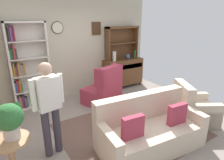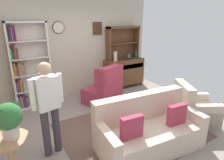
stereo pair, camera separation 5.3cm
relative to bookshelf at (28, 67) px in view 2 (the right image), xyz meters
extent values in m
cube|color=gray|center=(1.23, -1.95, -1.04)|extent=(5.40, 4.60, 0.02)
cube|color=#BCB299|center=(1.23, 0.18, 0.37)|extent=(5.00, 0.06, 2.80)
cylinder|color=beige|center=(0.88, 0.14, 0.90)|extent=(0.28, 0.03, 0.28)
torus|color=#382314|center=(0.88, 0.14, 0.90)|extent=(0.31, 0.02, 0.31)
cube|color=#422816|center=(2.01, 0.13, 0.85)|extent=(0.28, 0.03, 0.36)
cube|color=brown|center=(1.43, -2.25, -1.02)|extent=(2.64, 2.17, 0.01)
cube|color=silver|center=(-0.36, -0.02, 0.02)|extent=(0.04, 0.30, 2.10)
cube|color=silver|center=(0.50, -0.02, 0.02)|extent=(0.04, 0.30, 2.10)
cube|color=silver|center=(0.07, -0.02, 1.05)|extent=(0.90, 0.30, 0.04)
cube|color=silver|center=(0.07, -0.02, -1.01)|extent=(0.90, 0.30, 0.04)
cube|color=silver|center=(0.07, 0.13, 0.02)|extent=(0.90, 0.01, 2.10)
cube|color=silver|center=(0.07, -0.02, -0.58)|extent=(0.86, 0.30, 0.02)
cube|color=#723F7F|center=(-0.31, -0.04, -0.85)|extent=(0.04, 0.15, 0.26)
cube|color=gray|center=(-0.27, -0.04, -0.82)|extent=(0.02, 0.18, 0.31)
cube|color=#CC7233|center=(-0.24, -0.04, -0.84)|extent=(0.02, 0.17, 0.28)
cube|color=#723F7F|center=(-0.20, -0.04, -0.82)|extent=(0.04, 0.13, 0.31)
cube|color=#723F7F|center=(-0.16, -0.04, -0.85)|extent=(0.03, 0.24, 0.26)
cube|color=#337247|center=(-0.12, -0.04, -0.86)|extent=(0.04, 0.13, 0.24)
cube|color=silver|center=(0.07, -0.02, -0.18)|extent=(0.86, 0.30, 0.02)
cube|color=#284C8C|center=(-0.31, -0.04, -0.45)|extent=(0.04, 0.14, 0.26)
cube|color=#B22D33|center=(-0.27, -0.04, -0.42)|extent=(0.03, 0.14, 0.30)
cube|color=#CC7233|center=(-0.22, -0.04, -0.42)|extent=(0.04, 0.17, 0.30)
cube|color=#337247|center=(-0.18, -0.04, -0.46)|extent=(0.02, 0.21, 0.22)
cube|color=silver|center=(0.07, -0.02, 0.22)|extent=(0.86, 0.30, 0.02)
cube|color=#CC7233|center=(-0.32, -0.04, -0.05)|extent=(0.02, 0.14, 0.24)
cube|color=gold|center=(-0.29, -0.04, -0.02)|extent=(0.03, 0.17, 0.30)
cube|color=#CC7233|center=(-0.25, -0.04, -0.05)|extent=(0.03, 0.12, 0.23)
cube|color=#723F7F|center=(-0.22, -0.04, -0.03)|extent=(0.02, 0.23, 0.29)
cube|color=gold|center=(-0.19, -0.04, -0.01)|extent=(0.03, 0.18, 0.32)
cube|color=gray|center=(-0.14, -0.04, -0.04)|extent=(0.04, 0.16, 0.26)
cube|color=gray|center=(-0.11, -0.04, -0.04)|extent=(0.03, 0.19, 0.25)
cube|color=#CC7233|center=(-0.07, -0.04, -0.03)|extent=(0.03, 0.17, 0.27)
cube|color=silver|center=(0.07, -0.02, 0.63)|extent=(0.86, 0.30, 0.02)
cube|color=#337247|center=(-0.32, -0.04, 0.35)|extent=(0.04, 0.15, 0.23)
cube|color=#337247|center=(-0.27, -0.04, 0.36)|extent=(0.03, 0.11, 0.26)
cube|color=#B22D33|center=(-0.23, -0.04, 0.40)|extent=(0.03, 0.21, 0.33)
cube|color=#3F3833|center=(-0.19, -0.04, 0.35)|extent=(0.04, 0.10, 0.23)
cube|color=#3F3833|center=(-0.32, -0.04, 0.76)|extent=(0.04, 0.12, 0.25)
cube|color=#3F3833|center=(-0.28, -0.04, 0.80)|extent=(0.03, 0.19, 0.32)
cube|color=#723F7F|center=(-0.24, -0.04, 0.79)|extent=(0.03, 0.22, 0.31)
cube|color=#723F7F|center=(-0.20, -0.04, 0.80)|extent=(0.03, 0.11, 0.33)
cube|color=#B22D33|center=(-0.17, -0.04, 0.81)|extent=(0.02, 0.19, 0.35)
cube|color=brown|center=(2.83, -0.09, -0.52)|extent=(1.30, 0.45, 0.82)
cube|color=brown|center=(2.23, -0.26, -0.98)|extent=(0.06, 0.06, 0.10)
cube|color=brown|center=(3.43, -0.26, -0.98)|extent=(0.06, 0.06, 0.10)
cube|color=brown|center=(2.23, 0.09, -0.98)|extent=(0.06, 0.06, 0.10)
cube|color=brown|center=(3.43, 0.09, -0.98)|extent=(0.06, 0.06, 0.10)
cube|color=#492C18|center=(2.83, -0.31, -0.31)|extent=(1.20, 0.01, 0.14)
cube|color=brown|center=(2.30, -0.01, 0.39)|extent=(0.04, 0.26, 1.00)
cube|color=brown|center=(3.36, -0.01, 0.39)|extent=(0.04, 0.26, 1.00)
cube|color=brown|center=(2.83, -0.01, 0.86)|extent=(1.10, 0.26, 0.06)
cube|color=brown|center=(2.83, -0.01, 0.39)|extent=(1.06, 0.26, 0.02)
cube|color=brown|center=(2.83, 0.12, 0.39)|extent=(1.10, 0.01, 1.00)
cylinder|color=beige|center=(2.44, -0.17, 0.04)|extent=(0.11, 0.11, 0.29)
ellipsoid|color=#33476B|center=(2.96, -0.15, -0.02)|extent=(0.15, 0.15, 0.17)
cylinder|color=#194223|center=(3.22, -0.18, 0.03)|extent=(0.07, 0.07, 0.27)
cube|color=beige|center=(1.39, -2.87, -0.82)|extent=(1.88, 1.03, 0.42)
cube|color=beige|center=(1.42, -2.54, -0.37)|extent=(1.81, 0.38, 0.48)
cube|color=beige|center=(0.56, -2.78, -0.73)|extent=(0.23, 0.86, 0.60)
cube|color=beige|center=(2.22, -2.95, -0.73)|extent=(0.23, 0.86, 0.60)
cube|color=#A33347|center=(0.93, -2.94, -0.43)|extent=(0.37, 0.14, 0.36)
cube|color=#A33347|center=(1.82, -3.03, -0.43)|extent=(0.37, 0.14, 0.36)
cube|color=white|center=(1.42, -2.54, -0.13)|extent=(0.38, 0.22, 0.00)
cube|color=beige|center=(2.82, -2.74, -0.83)|extent=(1.05, 1.04, 0.40)
cube|color=beige|center=(2.57, -2.59, -0.39)|extent=(0.54, 0.74, 0.48)
cube|color=beige|center=(2.67, -3.00, -0.75)|extent=(0.74, 0.52, 0.55)
cube|color=beige|center=(2.98, -2.48, -0.75)|extent=(0.74, 0.52, 0.55)
cube|color=#A33347|center=(1.59, -0.83, -0.82)|extent=(1.00, 1.01, 0.42)
cube|color=#A33347|center=(1.69, -1.11, -0.29)|extent=(0.80, 0.45, 0.63)
cube|color=#A33347|center=(2.00, -0.96, -0.20)|extent=(0.19, 0.30, 0.44)
cube|color=#A33347|center=(1.35, -1.19, -0.20)|extent=(0.19, 0.30, 0.44)
cylinder|color=#A87F56|center=(-0.68, -2.38, -0.37)|extent=(0.52, 0.52, 0.03)
cylinder|color=beige|center=(-0.63, -2.37, -0.28)|extent=(0.21, 0.21, 0.17)
sphere|color=#2D6B33|center=(-0.63, -2.37, -0.05)|extent=(0.35, 0.35, 0.35)
ellipsoid|color=#2D6B33|center=(-0.68, -2.48, -0.01)|extent=(0.10, 0.06, 0.25)
ellipsoid|color=#2D6B33|center=(-0.51, -2.32, -0.01)|extent=(0.10, 0.06, 0.25)
cylinder|color=#38333D|center=(-0.15, -2.10, -0.62)|extent=(0.14, 0.14, 0.82)
cylinder|color=#38333D|center=(0.03, -2.07, -0.62)|extent=(0.14, 0.14, 0.82)
cube|color=silver|center=(-0.06, -2.09, 0.05)|extent=(0.37, 0.26, 0.52)
sphere|color=tan|center=(-0.06, -2.09, 0.43)|extent=(0.23, 0.23, 0.20)
cylinder|color=silver|center=(-0.27, -2.13, 0.08)|extent=(0.09, 0.09, 0.48)
cylinder|color=silver|center=(0.16, -2.05, 0.08)|extent=(0.09, 0.09, 0.48)
cube|color=brown|center=(1.30, -1.99, -0.62)|extent=(0.80, 0.50, 0.03)
cube|color=brown|center=(0.93, -2.21, -0.83)|extent=(0.05, 0.05, 0.39)
cube|color=brown|center=(1.67, -2.21, -0.83)|extent=(0.05, 0.05, 0.39)
cube|color=brown|center=(0.93, -1.77, -0.83)|extent=(0.05, 0.05, 0.39)
cube|color=brown|center=(1.67, -1.77, -0.83)|extent=(0.05, 0.05, 0.39)
cube|color=#337247|center=(1.33, -2.00, -0.60)|extent=(0.22, 0.13, 0.02)
cube|color=#284C8C|center=(1.31, -2.01, -0.57)|extent=(0.15, 0.14, 0.03)
camera|label=1|loc=(-0.69, -4.87, 1.14)|focal=30.52mm
camera|label=2|loc=(-0.65, -4.89, 1.14)|focal=30.52mm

